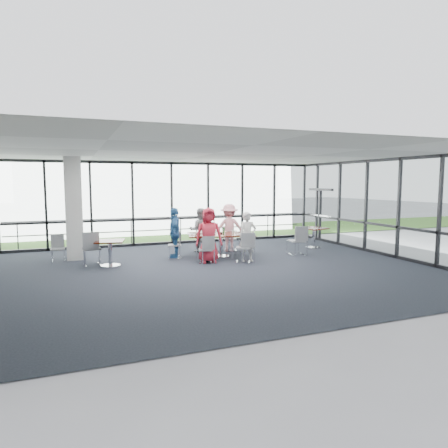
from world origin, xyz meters
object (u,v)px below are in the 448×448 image
object	(u,v)px
chair_main_fr	(231,239)
chair_spare_r	(297,241)
diner_end	(175,233)
main_table	(221,237)
chair_spare_la	(92,249)
diner_far_right	(229,228)
chair_main_nl	(205,250)
diner_near_left	(209,235)
side_table_left	(110,245)
diner_far_left	(200,230)
chair_spare_lb	(58,249)
chair_main_fl	(203,240)
side_table_right	(314,231)
diner_near_right	(248,237)
structural_column	(74,209)
chair_main_end	(175,245)
chair_main_nr	(243,248)

from	to	relation	value
chair_main_fr	chair_spare_r	bearing A→B (deg)	154.53
diner_end	chair_main_fr	world-z (taller)	diner_end
main_table	chair_spare_la	bearing A→B (deg)	-168.56
diner_far_right	chair_main_nl	xyz separation A→B (m)	(-1.44, -1.68, -0.42)
diner_near_left	chair_spare_la	size ratio (longest dim) A/B	1.70
side_table_left	diner_far_left	world-z (taller)	diner_far_left
diner_far_right	chair_spare_la	xyz separation A→B (m)	(-4.63, -0.78, -0.34)
chair_main_nl	side_table_left	bearing A→B (deg)	-179.23
main_table	chair_spare_lb	bearing A→B (deg)	-177.73
side_table_left	chair_main_fl	world-z (taller)	chair_main_fl
chair_main_fl	chair_spare_r	world-z (taller)	chair_spare_r
main_table	chair_spare_r	distance (m)	2.55
chair_main_fl	chair_spare_lb	size ratio (longest dim) A/B	1.01
side_table_right	diner_end	xyz separation A→B (m)	(-5.27, -0.09, 0.18)
diner_near_left	diner_near_right	size ratio (longest dim) A/B	1.09
chair_spare_la	chair_spare_r	world-z (taller)	chair_spare_la
side_table_left	diner_near_left	distance (m)	2.89
chair_spare_lb	structural_column	bearing A→B (deg)	-146.02
side_table_right	chair_main_end	size ratio (longest dim) A/B	1.19
structural_column	chair_spare_r	world-z (taller)	structural_column
chair_spare_la	diner_far_left	bearing A→B (deg)	10.03
chair_main_nr	chair_main_end	world-z (taller)	chair_main_nr
side_table_left	diner_near_right	xyz separation A→B (m)	(4.00, -0.80, 0.14)
chair_spare_r	chair_main_nr	bearing A→B (deg)	-156.83
chair_main_nl	chair_main_end	size ratio (longest dim) A/B	0.97
main_table	side_table_right	distance (m)	3.84
side_table_right	chair_spare_r	bearing A→B (deg)	-141.67
diner_near_left	diner_far_right	bearing A→B (deg)	60.58
side_table_right	main_table	bearing A→B (deg)	-173.96
diner_far_left	chair_main_end	distance (m)	1.39
structural_column	main_table	bearing A→B (deg)	-15.35
diner_end	chair_main_nr	bearing A→B (deg)	68.13
structural_column	side_table_right	distance (m)	8.36
chair_main_fr	chair_spare_r	size ratio (longest dim) A/B	0.86
diner_near_right	chair_main_fr	bearing A→B (deg)	86.41
side_table_left	chair_main_nr	size ratio (longest dim) A/B	1.06
chair_main_fl	diner_far_right	bearing A→B (deg)	170.47
side_table_left	chair_spare_lb	xyz separation A→B (m)	(-1.44, 1.12, -0.21)
chair_main_nr	chair_spare_la	xyz separation A→B (m)	(-4.30, 1.18, 0.04)
chair_main_fl	chair_spare_la	bearing A→B (deg)	20.05
structural_column	diner_far_left	xyz separation A→B (m)	(4.07, -0.14, -0.84)
chair_main_end	chair_spare_lb	distance (m)	3.53
diner_near_left	chair_spare_r	xyz separation A→B (m)	(3.12, 0.08, -0.35)
side_table_left	chair_spare_la	xyz separation A→B (m)	(-0.49, 0.30, -0.13)
main_table	chair_main_end	distance (m)	1.51
side_table_right	chair_main_fl	world-z (taller)	chair_main_fl
main_table	diner_near_left	xyz separation A→B (m)	(-0.67, -0.76, 0.19)
main_table	chair_main_nr	distance (m)	1.18
diner_near_right	chair_main_fr	size ratio (longest dim) A/B	1.84
main_table	diner_near_right	bearing A→B (deg)	-52.41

